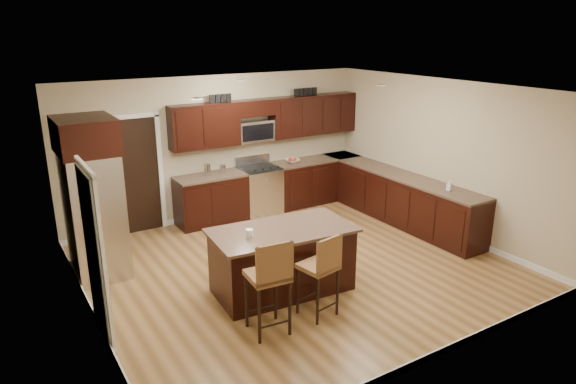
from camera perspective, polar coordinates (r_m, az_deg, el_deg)
floor at (r=8.00m, az=1.06°, el=-8.29°), size 6.00×6.00×0.00m
ceiling at (r=7.23m, az=1.19°, el=11.30°), size 6.00×6.00×0.00m
wall_back at (r=9.85m, az=-7.62°, el=4.94°), size 6.00×0.00×6.00m
wall_left at (r=6.47m, az=-21.84°, el=-3.13°), size 0.00×5.50×5.50m
wall_right at (r=9.42m, az=16.68°, el=3.75°), size 0.00×5.50×5.50m
base_cabinets at (r=9.95m, az=5.78°, el=-0.18°), size 4.02×3.96×0.92m
upper_cabinets at (r=10.07m, az=-1.88°, el=8.22°), size 4.00×0.33×0.80m
range at (r=10.11m, az=-3.21°, el=0.25°), size 0.76×0.64×1.11m
microwave at (r=9.96m, az=-3.75°, el=6.79°), size 0.76×0.31×0.40m
doorway at (r=9.38m, az=-16.70°, el=1.67°), size 0.85×0.03×2.06m
pantry_door at (r=6.32m, az=-20.80°, el=-6.75°), size 0.03×0.80×2.04m
letter_decor at (r=9.94m, az=-2.64°, el=10.73°), size 2.20×0.03×0.15m
island at (r=7.16m, az=-0.64°, el=-7.77°), size 2.01×1.17×0.92m
stool_left at (r=6.04m, az=-2.02°, el=-9.35°), size 0.50×0.50×1.23m
stool_mid at (r=6.44m, az=3.78°, el=-8.26°), size 0.48×0.48×1.12m
refrigerator at (r=7.86m, az=-20.90°, el=-0.52°), size 0.79×0.99×2.35m
floor_mat at (r=9.06m, az=-4.29°, el=-5.06°), size 1.08×0.81×0.01m
fruit_bowl at (r=10.35m, az=0.51°, el=3.48°), size 0.28×0.28×0.07m
soap_bottle at (r=8.98m, az=17.52°, el=0.72°), size 0.09×0.09×0.17m
canister_tall at (r=9.51m, az=-8.96°, el=2.43°), size 0.12×0.12×0.22m
canister_short at (r=9.63m, az=-7.27°, el=2.54°), size 0.11×0.11×0.17m
island_jar at (r=6.71m, az=-4.32°, el=-4.56°), size 0.10×0.10×0.10m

